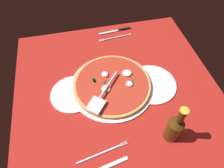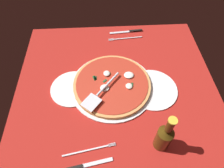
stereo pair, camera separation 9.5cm
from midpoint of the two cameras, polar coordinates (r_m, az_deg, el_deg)
The scene contains 10 objects.
ground_plane at distance 96.59cm, azimuth 4.15°, elevation -1.93°, with size 97.39×97.39×0.80cm, color #A31F19.
checker_pattern at distance 96.22cm, azimuth 4.16°, elevation -1.78°, with size 97.39×97.39×0.10cm.
pizza_pan at distance 96.65cm, azimuth 2.82°, elevation -0.73°, with size 40.39×40.39×1.04cm, color silver.
dinner_plate_left at distance 96.67cm, azimuth -8.49°, elevation -1.50°, with size 21.21×21.21×1.00cm, color white.
dinner_plate_right at distance 98.36cm, azimuth 14.22°, elevation -1.68°, with size 24.05×24.05×1.00cm, color white.
pizza at distance 95.43cm, azimuth 2.90°, elevation -0.16°, with size 37.24×37.24×3.34cm.
pizza_server at distance 89.18cm, azimuth -0.34°, elevation -2.65°, with size 18.21×20.81×1.00cm.
place_setting_near at distance 81.32cm, azimuth -3.85°, elevation -20.83°, with size 22.18×15.21×1.40cm.
place_setting_far at distance 124.11cm, azimuth 6.62°, elevation 13.66°, with size 21.75×14.69×1.40cm.
beer_bottle at distance 79.55cm, azimuth 18.28°, elevation -14.39°, with size 6.10×6.10×21.26cm.
Camera 2 is at (-5.45, -55.58, 78.40)cm, focal length 31.80 mm.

